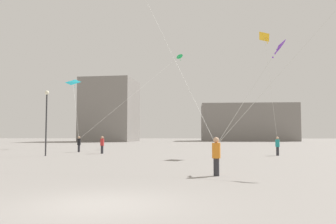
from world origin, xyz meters
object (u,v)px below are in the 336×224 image
person_in_teal (277,145)px  building_centre_hall (247,123)px  kite_cyan_delta (73,83)px  person_in_black (79,143)px  kite_amber_delta (265,38)px  lamppost_east (46,112)px  building_left_hall (110,111)px  person_in_red (102,144)px  kite_emerald_diamond (178,58)px  kite_violet_diamond (279,47)px  person_in_orange (216,155)px

person_in_teal → building_centre_hall: bearing=-124.1°
kite_cyan_delta → person_in_black: bearing=-66.9°
kite_amber_delta → lamppost_east: bearing=-174.8°
person_in_teal → building_centre_hall: size_ratio=0.06×
building_left_hall → building_centre_hall: (36.00, 10.30, -2.88)m
person_in_red → kite_amber_delta: bearing=-26.3°
kite_cyan_delta → kite_amber_delta: bearing=-33.5°
building_centre_hall → lamppost_east: size_ratio=4.59×
kite_cyan_delta → kite_emerald_diamond: bearing=6.5°
kite_violet_diamond → lamppost_east: bearing=149.6°
kite_cyan_delta → building_centre_hall: (30.44, 53.48, -3.56)m
kite_violet_diamond → building_left_hall: building_left_hall is taller
kite_emerald_diamond → kite_amber_delta: bearing=-62.9°
person_in_black → kite_violet_diamond: kite_violet_diamond is taller
kite_cyan_delta → lamppost_east: size_ratio=1.95×
person_in_red → building_centre_hall: bearing=52.3°
kite_amber_delta → lamppost_east: kite_amber_delta is taller
person_in_teal → building_centre_hall: building_centre_hall is taller
person_in_orange → kite_cyan_delta: 34.66m
kite_emerald_diamond → building_left_hall: bearing=114.8°
lamppost_east → person_in_red: bearing=44.5°
person_in_orange → building_centre_hall: bearing=137.5°
person_in_orange → kite_violet_diamond: 7.28m
building_centre_hall → kite_violet_diamond: bearing=-97.3°
building_left_hall → person_in_orange: bearing=-72.9°
person_in_black → person_in_teal: size_ratio=1.00×
kite_emerald_diamond → kite_cyan_delta: kite_emerald_diamond is taller
building_centre_hall → building_left_hall: bearing=-164.0°
kite_emerald_diamond → building_centre_hall: kite_emerald_diamond is taller
kite_violet_diamond → building_left_hall: size_ratio=0.35×
lamppost_east → kite_cyan_delta: bearing=102.3°
kite_amber_delta → person_in_black: bearing=165.5°
person_in_teal → kite_amber_delta: kite_amber_delta is taller
person_in_orange → building_left_hall: size_ratio=0.11×
building_centre_hall → person_in_orange: bearing=-99.4°
kite_emerald_diamond → kite_cyan_delta: 14.19m
building_centre_hall → kite_amber_delta: bearing=-97.1°
building_left_hall → kite_violet_diamond: bearing=-69.5°
person_in_orange → building_centre_hall: building_centre_hall is taller
person_in_teal → kite_emerald_diamond: size_ratio=0.13×
person_in_black → kite_emerald_diamond: bearing=-138.7°
kite_emerald_diamond → building_centre_hall: (16.76, 51.92, -7.01)m
person_in_red → kite_violet_diamond: bearing=-64.6°
person_in_black → building_left_hall: bearing=-88.9°
person_in_orange → building_centre_hall: 84.05m
kite_violet_diamond → kite_emerald_diamond: 28.95m
person_in_red → kite_emerald_diamond: size_ratio=0.13×
person_in_black → lamppost_east: bearing=74.0°
kite_violet_diamond → building_left_hall: (-25.85, 69.24, 1.51)m
person_in_black → person_in_orange: person_in_orange is taller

